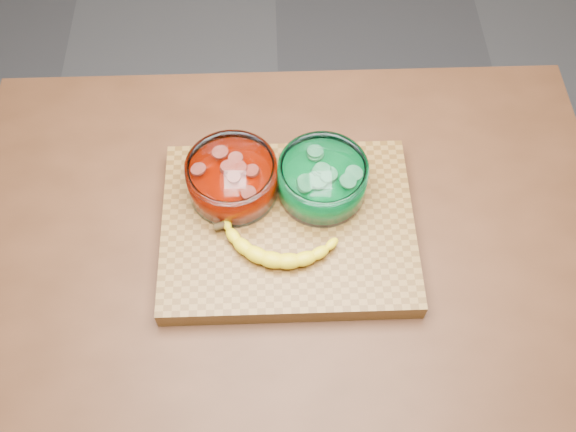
{
  "coord_description": "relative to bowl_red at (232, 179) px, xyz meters",
  "views": [
    {
      "loc": [
        -0.02,
        -0.58,
        1.92
      ],
      "look_at": [
        0.0,
        0.0,
        0.96
      ],
      "focal_mm": 40.0,
      "sensor_mm": 36.0,
      "label": 1
    }
  ],
  "objects": [
    {
      "name": "ground",
      "position": [
        0.1,
        -0.07,
        -0.98
      ],
      "size": [
        3.5,
        3.5,
        0.0
      ],
      "primitive_type": "plane",
      "color": "#4F4F53",
      "rests_on": "ground"
    },
    {
      "name": "counter",
      "position": [
        0.1,
        -0.07,
        -0.53
      ],
      "size": [
        1.2,
        0.8,
        0.9
      ],
      "primitive_type": "cube",
      "color": "#4A2916",
      "rests_on": "ground"
    },
    {
      "name": "cutting_board",
      "position": [
        0.1,
        -0.07,
        -0.06
      ],
      "size": [
        0.45,
        0.35,
        0.04
      ],
      "primitive_type": "cube",
      "color": "brown",
      "rests_on": "counter"
    },
    {
      "name": "bowl_red",
      "position": [
        0.0,
        0.0,
        0.0
      ],
      "size": [
        0.16,
        0.16,
        0.08
      ],
      "color": "white",
      "rests_on": "cutting_board"
    },
    {
      "name": "bowl_green",
      "position": [
        0.16,
        -0.01,
        -0.0
      ],
      "size": [
        0.16,
        0.16,
        0.07
      ],
      "color": "white",
      "rests_on": "cutting_board"
    },
    {
      "name": "banana",
      "position": [
        0.08,
        -0.12,
        -0.02
      ],
      "size": [
        0.23,
        0.13,
        0.03
      ],
      "primitive_type": null,
      "color": "yellow",
      "rests_on": "cutting_board"
    }
  ]
}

